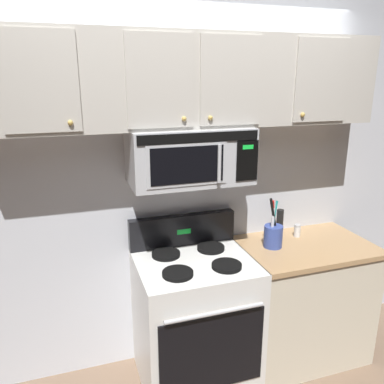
{
  "coord_description": "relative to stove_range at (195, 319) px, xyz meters",
  "views": [
    {
      "loc": [
        -0.74,
        -1.75,
        2.05
      ],
      "look_at": [
        0.0,
        0.49,
        1.35
      ],
      "focal_mm": 36.56,
      "sensor_mm": 36.0,
      "label": 1
    }
  ],
  "objects": [
    {
      "name": "back_wall",
      "position": [
        0.0,
        0.37,
        0.88
      ],
      "size": [
        5.2,
        0.1,
        2.7
      ],
      "primitive_type": "cube",
      "color": "silver",
      "rests_on": "ground_plane"
    },
    {
      "name": "stove_range",
      "position": [
        0.0,
        0.0,
        0.0
      ],
      "size": [
        0.76,
        0.69,
        1.12
      ],
      "color": "white",
      "rests_on": "ground_plane"
    },
    {
      "name": "over_range_microwave",
      "position": [
        -0.0,
        0.12,
        1.11
      ],
      "size": [
        0.76,
        0.43,
        0.35
      ],
      "color": "#B7BABF"
    },
    {
      "name": "upper_cabinets",
      "position": [
        -0.0,
        0.15,
        1.56
      ],
      "size": [
        2.5,
        0.36,
        0.55
      ],
      "color": "#BCB7AD"
    },
    {
      "name": "counter_segment",
      "position": [
        0.84,
        0.01,
        -0.02
      ],
      "size": [
        0.93,
        0.65,
        0.9
      ],
      "color": "beige",
      "rests_on": "ground_plane"
    },
    {
      "name": "utensil_crock_blue",
      "position": [
        0.59,
        0.04,
        0.53
      ],
      "size": [
        0.13,
        0.13,
        0.36
      ],
      "color": "#384C9E",
      "rests_on": "counter_segment"
    },
    {
      "name": "salt_shaker",
      "position": [
        0.85,
        0.15,
        0.48
      ],
      "size": [
        0.05,
        0.05,
        0.09
      ],
      "color": "white",
      "rests_on": "counter_segment"
    },
    {
      "name": "pepper_mill",
      "position": [
        0.74,
        0.21,
        0.53
      ],
      "size": [
        0.05,
        0.05,
        0.2
      ],
      "primitive_type": "cylinder",
      "color": "black",
      "rests_on": "counter_segment"
    }
  ]
}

